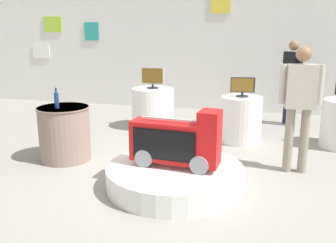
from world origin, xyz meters
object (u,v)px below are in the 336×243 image
object	(u,v)px
display_pedestal_right_rear	(153,108)
bottle_on_side_table	(57,100)
tv_on_right_rear	(153,77)
shopper_browsing_near_truck	(292,76)
side_table_round	(65,133)
tv_on_left_rear	(242,87)
shopper_browsing_rear	(300,100)
main_display_pedestal	(175,176)
display_pedestal_left_rear	(241,119)
novelty_firetruck_tv	(176,143)

from	to	relation	value
display_pedestal_right_rear	bottle_on_side_table	distance (m)	2.40
display_pedestal_right_rear	bottle_on_side_table	xyz separation A→B (m)	(-0.77, -2.21, 0.53)
tv_on_right_rear	bottle_on_side_table	size ratio (longest dim) A/B	1.55
display_pedestal_right_rear	shopper_browsing_near_truck	size ratio (longest dim) A/B	0.48
side_table_round	bottle_on_side_table	xyz separation A→B (m)	(-0.03, -0.10, 0.52)
tv_on_right_rear	side_table_round	world-z (taller)	tv_on_right_rear
tv_on_left_rear	shopper_browsing_near_truck	world-z (taller)	shopper_browsing_near_truck
side_table_round	bottle_on_side_table	world-z (taller)	bottle_on_side_table
shopper_browsing_rear	bottle_on_side_table	bearing A→B (deg)	-172.38
side_table_round	bottle_on_side_table	bearing A→B (deg)	-107.14
tv_on_right_rear	main_display_pedestal	bearing A→B (deg)	-67.78
bottle_on_side_table	display_pedestal_left_rear	bearing A→B (deg)	33.91
display_pedestal_left_rear	shopper_browsing_rear	xyz separation A→B (m)	(0.82, -1.25, 0.60)
tv_on_left_rear	bottle_on_side_table	distance (m)	3.04
novelty_firetruck_tv	shopper_browsing_near_truck	distance (m)	3.96
main_display_pedestal	tv_on_right_rear	world-z (taller)	tv_on_right_rear
shopper_browsing_near_truck	tv_on_right_rear	bearing A→B (deg)	-160.08
tv_on_right_rear	shopper_browsing_near_truck	distance (m)	2.80
tv_on_right_rear	bottle_on_side_table	bearing A→B (deg)	-109.28
display_pedestal_right_rear	shopper_browsing_near_truck	distance (m)	2.86
main_display_pedestal	shopper_browsing_rear	world-z (taller)	shopper_browsing_rear
novelty_firetruck_tv	bottle_on_side_table	xyz separation A→B (m)	(-1.88, 0.47, 0.36)
novelty_firetruck_tv	side_table_round	xyz separation A→B (m)	(-1.85, 0.57, -0.16)
novelty_firetruck_tv	tv_on_right_rear	xyz separation A→B (m)	(-1.11, 2.68, 0.44)
shopper_browsing_near_truck	shopper_browsing_rear	size ratio (longest dim) A/B	1.00
tv_on_right_rear	display_pedestal_left_rear	bearing A→B (deg)	-16.28
bottle_on_side_table	shopper_browsing_rear	size ratio (longest dim) A/B	0.18
main_display_pedestal	tv_on_left_rear	bearing A→B (deg)	72.94
main_display_pedestal	display_pedestal_right_rear	distance (m)	2.90
shopper_browsing_rear	shopper_browsing_near_truck	bearing A→B (deg)	88.65
tv_on_right_rear	shopper_browsing_rear	world-z (taller)	shopper_browsing_rear
display_pedestal_left_rear	tv_on_left_rear	world-z (taller)	tv_on_left_rear
display_pedestal_right_rear	bottle_on_side_table	bearing A→B (deg)	-109.24
tv_on_left_rear	shopper_browsing_rear	world-z (taller)	shopper_browsing_rear
tv_on_left_rear	display_pedestal_right_rear	distance (m)	1.91
display_pedestal_left_rear	tv_on_right_rear	size ratio (longest dim) A/B	1.72
main_display_pedestal	display_pedestal_left_rear	distance (m)	2.27
shopper_browsing_near_truck	novelty_firetruck_tv	bearing A→B (deg)	-112.77
novelty_firetruck_tv	tv_on_right_rear	bearing A→B (deg)	112.53
shopper_browsing_near_truck	main_display_pedestal	bearing A→B (deg)	-113.09
novelty_firetruck_tv	shopper_browsing_rear	world-z (taller)	shopper_browsing_rear
display_pedestal_left_rear	shopper_browsing_near_truck	world-z (taller)	shopper_browsing_near_truck
shopper_browsing_near_truck	side_table_round	bearing A→B (deg)	-137.81
display_pedestal_left_rear	bottle_on_side_table	bearing A→B (deg)	-146.09
tv_on_right_rear	side_table_round	bearing A→B (deg)	-109.39
novelty_firetruck_tv	shopper_browsing_near_truck	world-z (taller)	shopper_browsing_near_truck
novelty_firetruck_tv	side_table_round	distance (m)	1.94
shopper_browsing_near_truck	display_pedestal_right_rear	bearing A→B (deg)	-160.16
novelty_firetruck_tv	shopper_browsing_near_truck	size ratio (longest dim) A/B	0.65
display_pedestal_left_rear	side_table_round	distance (m)	2.96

